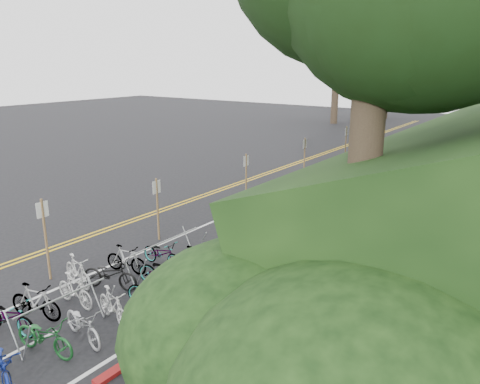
# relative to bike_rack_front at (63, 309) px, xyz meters

# --- Properties ---
(ground) EXTENTS (120.00, 120.00, 0.00)m
(ground) POSITION_rel_bike_rack_front_xyz_m (-3.59, 1.26, -0.84)
(ground) COLOR black
(ground) RESTS_ON ground
(road_markings) EXTENTS (7.47, 80.00, 0.01)m
(road_markings) POSITION_rel_bike_rack_front_xyz_m (-2.96, 11.36, -0.83)
(road_markings) COLOR gold
(road_markings) RESTS_ON ground
(red_curb) EXTENTS (0.25, 28.00, 0.10)m
(red_curb) POSITION_rel_bike_rack_front_xyz_m (2.11, 13.26, -0.79)
(red_curb) COLOR maroon
(red_curb) RESTS_ON ground
(bike_rack_front) EXTENTS (1.14, 2.56, 1.17)m
(bike_rack_front) POSITION_rel_bike_rack_front_xyz_m (0.00, 0.00, 0.00)
(bike_rack_front) COLOR #9A9B9F
(bike_rack_front) RESTS_ON ground
(bike_racks_rest) EXTENTS (1.14, 23.00, 1.17)m
(bike_racks_rest) POSITION_rel_bike_rack_front_xyz_m (-0.59, 14.26, 0.02)
(bike_racks_rest) COLOR #9A9B9F
(bike_racks_rest) RESTS_ON ground
(signpost_near) EXTENTS (0.08, 0.40, 2.71)m
(signpost_near) POSITION_rel_bike_rack_front_xyz_m (-3.36, 1.72, 0.71)
(signpost_near) COLOR brown
(signpost_near) RESTS_ON ground
(signposts_rest) EXTENTS (0.08, 18.40, 2.50)m
(signposts_rest) POSITION_rel_bike_rack_front_xyz_m (-2.99, 15.26, 0.59)
(signposts_rest) COLOR brown
(signposts_rest) RESTS_ON ground
(bike_front) EXTENTS (0.75, 1.68, 0.97)m
(bike_front) POSITION_rel_bike_rack_front_xyz_m (-2.24, 1.99, -0.35)
(bike_front) COLOR beige
(bike_front) RESTS_ON ground
(bike_valet) EXTENTS (3.30, 8.35, 1.01)m
(bike_valet) POSITION_rel_bike_rack_front_xyz_m (-0.46, 1.32, -0.36)
(bike_valet) COLOR slate
(bike_valet) RESTS_ON ground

